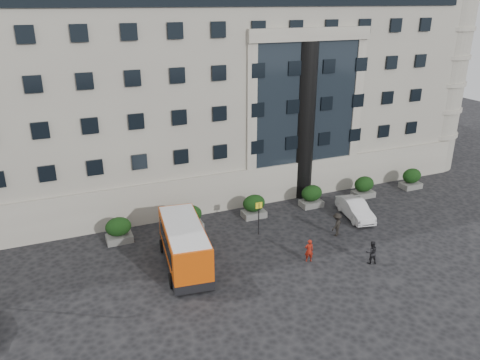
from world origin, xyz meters
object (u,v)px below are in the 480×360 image
object	(u,v)px
bus_stop_sign	(259,213)
pedestrian_a	(309,250)
minibus	(184,244)
hedge_e	(364,187)
hedge_a	(119,230)
pedestrian_c	(337,225)
white_taxi	(355,209)
hedge_b	(190,217)
hedge_c	(254,206)
hedge_d	(312,196)
pedestrian_b	(371,252)
hedge_f	(411,178)

from	to	relation	value
bus_stop_sign	pedestrian_a	bearing A→B (deg)	-72.95
bus_stop_sign	minibus	distance (m)	6.49
hedge_e	hedge_a	bearing A→B (deg)	180.00
hedge_e	pedestrian_c	distance (m)	8.05
pedestrian_c	white_taxi	bearing A→B (deg)	-176.04
hedge_b	hedge_c	bearing A→B (deg)	0.00
hedge_d	bus_stop_sign	world-z (taller)	bus_stop_sign
hedge_b	minibus	bearing A→B (deg)	-110.82
white_taxi	pedestrian_a	distance (m)	7.99
pedestrian_b	bus_stop_sign	bearing A→B (deg)	-38.03
pedestrian_a	pedestrian_b	bearing A→B (deg)	169.22
hedge_e	white_taxi	distance (m)	4.46
hedge_c	minibus	size ratio (longest dim) A/B	0.26
pedestrian_b	pedestrian_a	bearing A→B (deg)	-12.19
hedge_c	minibus	bearing A→B (deg)	-145.37
hedge_a	minibus	bearing A→B (deg)	-55.49
hedge_c	hedge_d	xyz separation A→B (m)	(5.20, 0.00, 0.00)
bus_stop_sign	pedestrian_b	bearing A→B (deg)	-52.08
hedge_d	bus_stop_sign	size ratio (longest dim) A/B	0.73
pedestrian_b	pedestrian_c	size ratio (longest dim) A/B	0.90
hedge_d	white_taxi	size ratio (longest dim) A/B	0.42
hedge_c	pedestrian_a	xyz separation A→B (m)	(0.53, -7.47, -0.14)
hedge_b	minibus	xyz separation A→B (m)	(-1.85, -4.87, 0.64)
hedge_c	pedestrian_b	xyz separation A→B (m)	(4.11, -9.24, -0.14)
hedge_a	pedestrian_b	bearing A→B (deg)	-32.47
hedge_b	minibus	size ratio (longest dim) A/B	0.26
hedge_b	pedestrian_a	distance (m)	9.42
hedge_a	hedge_e	world-z (taller)	same
hedge_a	hedge_c	distance (m)	10.40
hedge_d	pedestrian_a	xyz separation A→B (m)	(-4.67, -7.47, -0.14)
hedge_a	pedestrian_c	xyz separation A→B (m)	(14.61, -5.15, -0.05)
hedge_a	hedge_e	xyz separation A→B (m)	(20.80, 0.00, 0.00)
hedge_e	pedestrian_a	bearing A→B (deg)	-142.87
hedge_d	pedestrian_a	distance (m)	8.81
minibus	pedestrian_a	size ratio (longest dim) A/B	4.48
pedestrian_c	hedge_e	bearing A→B (deg)	-169.61
hedge_b	pedestrian_b	xyz separation A→B (m)	(9.31, -9.24, -0.14)
hedge_f	pedestrian_a	xyz separation A→B (m)	(-15.07, -7.47, -0.14)
hedge_a	pedestrian_c	size ratio (longest dim) A/B	1.05
hedge_b	hedge_f	size ratio (longest dim) A/B	1.00
bus_stop_sign	pedestrian_b	distance (m)	8.21
white_taxi	pedestrian_b	world-z (taller)	pedestrian_b
hedge_e	pedestrian_c	size ratio (longest dim) A/B	1.05
minibus	hedge_b	bearing A→B (deg)	75.92
pedestrian_c	minibus	bearing A→B (deg)	-30.75
hedge_b	pedestrian_a	world-z (taller)	hedge_b
white_taxi	pedestrian_a	world-z (taller)	pedestrian_a
bus_stop_sign	pedestrian_a	xyz separation A→B (m)	(1.43, -4.67, -0.94)
pedestrian_a	hedge_f	bearing A→B (deg)	-138.17
hedge_b	pedestrian_a	size ratio (longest dim) A/B	1.17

